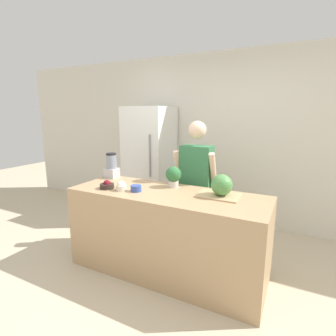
% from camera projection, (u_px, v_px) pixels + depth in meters
% --- Properties ---
extents(ground_plane, '(14.00, 14.00, 0.00)m').
position_uv_depth(ground_plane, '(149.00, 290.00, 2.57)').
color(ground_plane, beige).
extents(wall_back, '(8.00, 0.06, 2.60)m').
position_uv_depth(wall_back, '(216.00, 139.00, 4.10)').
color(wall_back, silver).
rests_on(wall_back, ground_plane).
extents(counter_island, '(2.07, 0.73, 0.90)m').
position_uv_depth(counter_island, '(166.00, 233.00, 2.80)').
color(counter_island, tan).
rests_on(counter_island, ground_plane).
extents(refrigerator, '(0.69, 0.69, 1.80)m').
position_uv_depth(refrigerator, '(150.00, 163.00, 4.29)').
color(refrigerator, white).
rests_on(refrigerator, ground_plane).
extents(person, '(0.51, 0.26, 1.61)m').
position_uv_depth(person, '(196.00, 186.00, 3.19)').
color(person, '#333338').
rests_on(person, ground_plane).
extents(cutting_board, '(0.41, 0.30, 0.01)m').
position_uv_depth(cutting_board, '(219.00, 195.00, 2.58)').
color(cutting_board, tan).
rests_on(cutting_board, counter_island).
extents(watermelon, '(0.21, 0.21, 0.21)m').
position_uv_depth(watermelon, '(222.00, 185.00, 2.54)').
color(watermelon, '#4C8C47').
rests_on(watermelon, cutting_board).
extents(bowl_cherries, '(0.15, 0.15, 0.09)m').
position_uv_depth(bowl_cherries, '(107.00, 185.00, 2.84)').
color(bowl_cherries, '#2D231E').
rests_on(bowl_cherries, counter_island).
extents(bowl_cream, '(0.11, 0.11, 0.10)m').
position_uv_depth(bowl_cream, '(121.00, 186.00, 2.76)').
color(bowl_cream, beige).
rests_on(bowl_cream, counter_island).
extents(bowl_small_blue, '(0.11, 0.11, 0.06)m').
position_uv_depth(bowl_small_blue, '(136.00, 188.00, 2.73)').
color(bowl_small_blue, '#334C9E').
rests_on(bowl_small_blue, counter_island).
extents(blender, '(0.15, 0.15, 0.31)m').
position_uv_depth(blender, '(112.00, 166.00, 3.30)').
color(blender, '#B7B7BC').
rests_on(blender, counter_island).
extents(potted_plant, '(0.17, 0.17, 0.23)m').
position_uv_depth(potted_plant, '(173.00, 176.00, 2.88)').
color(potted_plant, beige).
rests_on(potted_plant, counter_island).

